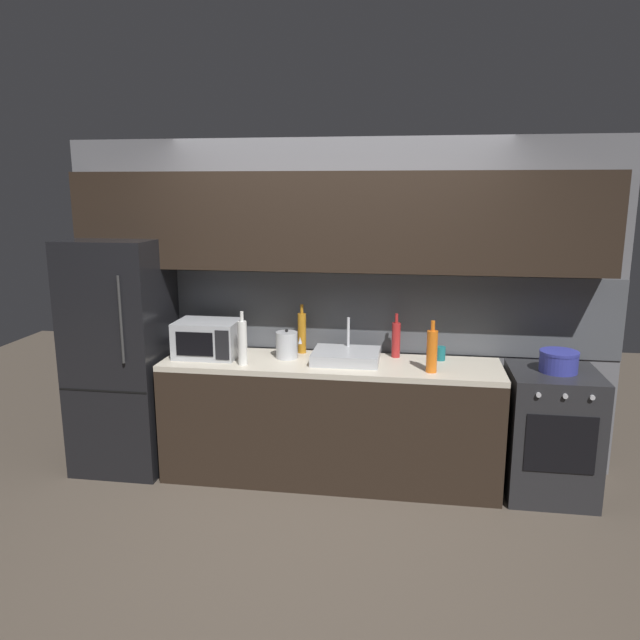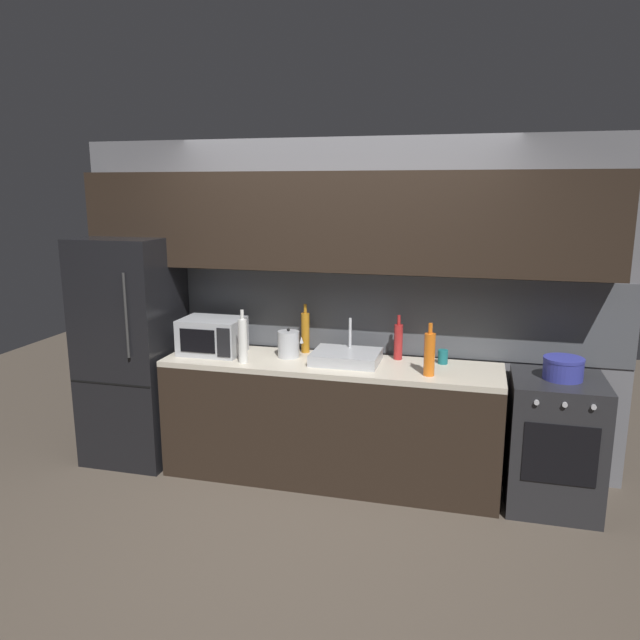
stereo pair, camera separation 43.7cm
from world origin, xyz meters
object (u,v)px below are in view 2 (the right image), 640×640
wine_bottle_white (243,340)px  wine_bottle_red (398,341)px  oven_range (554,442)px  kettle (289,344)px  wine_bottle_orange (429,354)px  wine_bottle_amber (305,332)px  microwave (212,336)px  cooking_pot (563,368)px  mug_teal (443,357)px  refrigerator (132,350)px

wine_bottle_white → wine_bottle_red: size_ratio=1.17×
oven_range → kettle: size_ratio=4.08×
wine_bottle_orange → wine_bottle_red: bearing=126.2°
wine_bottle_amber → kettle: bearing=-117.5°
microwave → wine_bottle_white: size_ratio=1.18×
kettle → wine_bottle_white: wine_bottle_white is taller
kettle → wine_bottle_red: wine_bottle_red is taller
wine_bottle_white → cooking_pot: size_ratio=1.49×
wine_bottle_white → mug_teal: 1.44m
oven_range → cooking_pot: 0.52m
kettle → wine_bottle_red: (0.80, 0.14, 0.04)m
refrigerator → wine_bottle_amber: (1.36, 0.22, 0.17)m
kettle → cooking_pot: size_ratio=0.85×
oven_range → kettle: 1.98m
microwave → wine_bottle_orange: size_ratio=1.28×
kettle → cooking_pot: bearing=-1.9°
oven_range → mug_teal: 0.94m
oven_range → mug_teal: (-0.77, 0.17, 0.50)m
wine_bottle_amber → wine_bottle_white: 0.53m
wine_bottle_amber → wine_bottle_orange: (0.97, -0.36, -0.01)m
refrigerator → wine_bottle_white: (1.00, -0.16, 0.18)m
microwave → kettle: bearing=4.2°
wine_bottle_white → mug_teal: size_ratio=3.81×
wine_bottle_white → mug_teal: wine_bottle_white is taller
oven_range → cooking_pot: (0.02, 0.00, 0.52)m
wine_bottle_amber → wine_bottle_white: size_ratio=0.97×
wine_bottle_amber → wine_bottle_white: bearing=-132.9°
refrigerator → wine_bottle_white: refrigerator is taller
wine_bottle_amber → mug_teal: size_ratio=3.69×
oven_range → mug_teal: mug_teal is taller
refrigerator → kettle: size_ratio=8.03×
wine_bottle_amber → wine_bottle_orange: size_ratio=1.04×
wine_bottle_red → microwave: bearing=-172.3°
oven_range → wine_bottle_red: 1.26m
wine_bottle_orange → wine_bottle_amber: bearing=159.4°
refrigerator → wine_bottle_orange: (2.33, -0.14, 0.17)m
refrigerator → kettle: (1.27, 0.06, 0.11)m
mug_teal → wine_bottle_orange: bearing=-103.4°
wine_bottle_amber → wine_bottle_red: bearing=-1.3°
wine_bottle_amber → mug_teal: 1.05m
oven_range → refrigerator: bearing=180.0°
wine_bottle_red → kettle: bearing=-169.7°
microwave → wine_bottle_amber: wine_bottle_amber is taller
refrigerator → microwave: (0.68, 0.02, 0.15)m
microwave → wine_bottle_white: bearing=-29.4°
wine_bottle_orange → refrigerator: bearing=176.6°
kettle → wine_bottle_white: 0.36m
wine_bottle_amber → mug_teal: (1.04, -0.05, -0.11)m
kettle → cooking_pot: kettle is taller
kettle → wine_bottle_amber: bearing=62.5°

